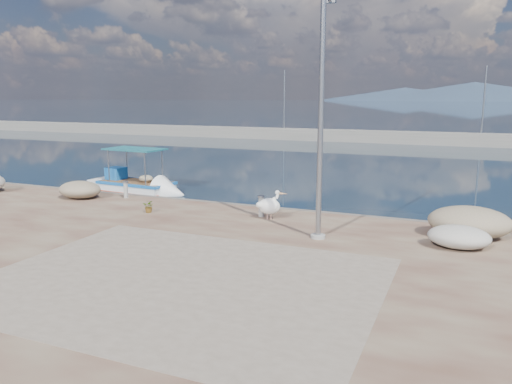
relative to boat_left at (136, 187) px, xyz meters
The scene contains 14 objects.
ground 11.45m from the boat_left, 43.59° to the right, with size 1400.00×1400.00×0.00m, color #162635.
quay 16.18m from the boat_left, 59.18° to the right, with size 44.00×22.00×0.50m, color #532F24.
quay_patch 14.32m from the boat_left, 49.54° to the right, with size 9.00×7.00×0.01m, color gray.
breakwater 33.16m from the boat_left, 75.53° to the left, with size 120.00×2.20×7.50m.
mountains 642.30m from the boat_left, 88.87° to the left, with size 370.00×280.00×22.00m.
boat_left is the anchor object (origin of this frame).
pelican 10.21m from the boat_left, 27.31° to the right, with size 1.07×0.74×1.02m.
lamp_post 13.34m from the boat_left, 29.06° to the right, with size 0.44×0.96×7.00m.
bollard_near 9.71m from the boat_left, 27.11° to the right, with size 0.25×0.25×0.75m.
bollard_far 4.22m from the boat_left, 58.82° to the right, with size 0.23×0.23×0.71m.
potted_plant 7.17m from the boat_left, 49.65° to the right, with size 0.42×0.36×0.46m, color #33722D.
net_pile_d 16.17m from the boat_left, 20.62° to the right, with size 1.70×1.27×0.64m, color #B4B1A7.
net_pile_b 4.42m from the boat_left, 84.45° to the right, with size 1.84×1.43×0.71m, color tan.
net_pile_c 16.02m from the boat_left, 16.03° to the right, with size 2.40×1.72×0.94m, color tan.
Camera 1 is at (6.86, -12.36, 4.66)m, focal length 35.00 mm.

